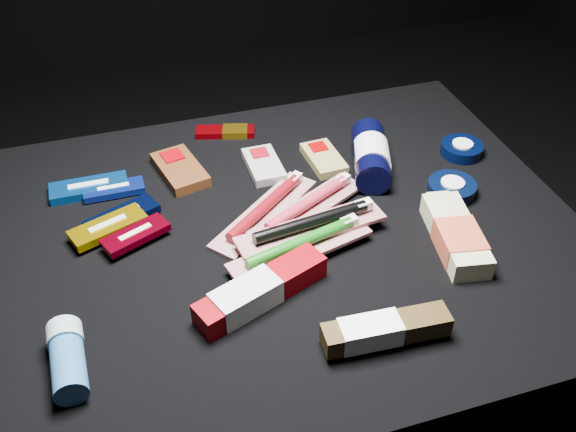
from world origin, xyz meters
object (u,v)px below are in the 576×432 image
object	(u,v)px
deodorant_stick	(67,358)
lotion_bottle	(371,155)
toothpaste_carton_red	(256,293)
bodywash_bottle	(456,236)

from	to	relation	value
deodorant_stick	lotion_bottle	bearing A→B (deg)	26.36
deodorant_stick	toothpaste_carton_red	size ratio (longest dim) A/B	0.54
lotion_bottle	toothpaste_carton_red	xyz separation A→B (m)	(-0.28, -0.26, -0.01)
lotion_bottle	toothpaste_carton_red	distance (m)	0.38
lotion_bottle	toothpaste_carton_red	world-z (taller)	lotion_bottle
lotion_bottle	bodywash_bottle	world-z (taller)	lotion_bottle
lotion_bottle	bodywash_bottle	distance (m)	0.24
deodorant_stick	toothpaste_carton_red	world-z (taller)	deodorant_stick
lotion_bottle	bodywash_bottle	bearing A→B (deg)	-59.06
lotion_bottle	bodywash_bottle	xyz separation A→B (m)	(0.05, -0.23, -0.01)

